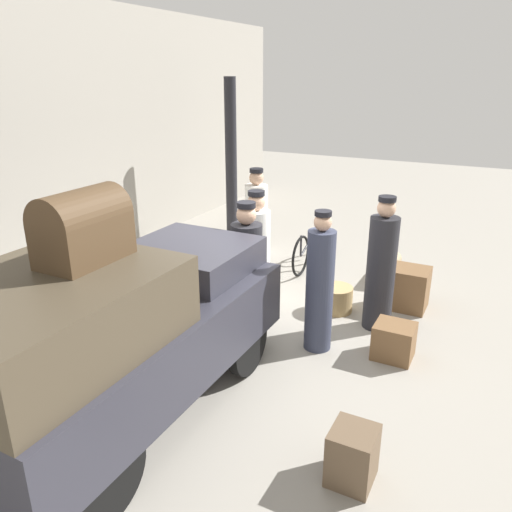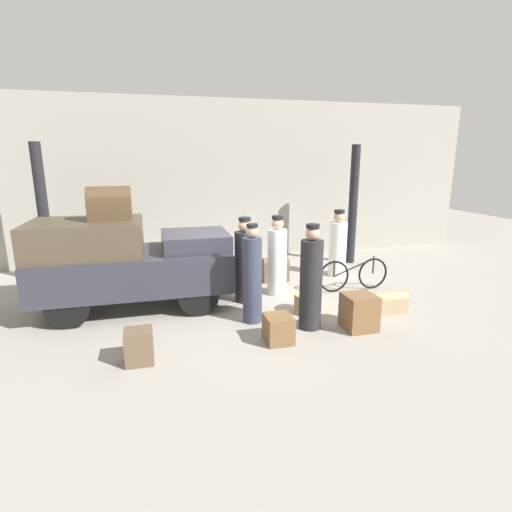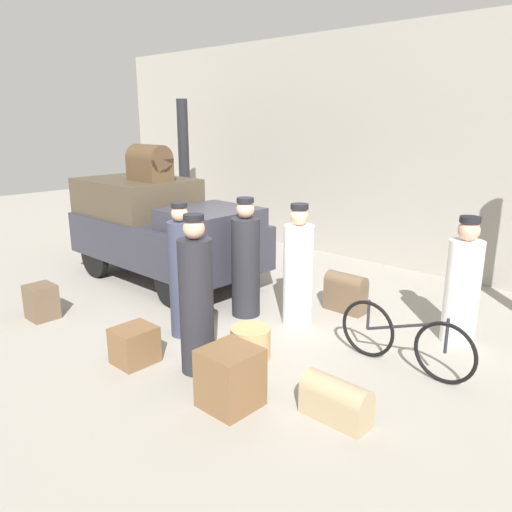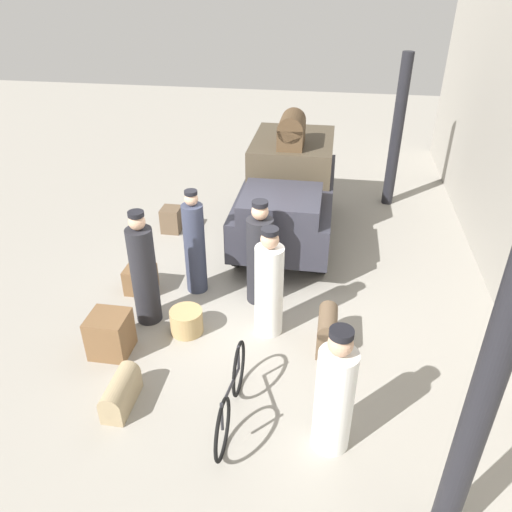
{
  "view_description": "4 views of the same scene",
  "coord_description": "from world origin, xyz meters",
  "px_view_note": "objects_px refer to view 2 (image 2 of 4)",
  "views": [
    {
      "loc": [
        -5.48,
        -2.73,
        3.29
      ],
      "look_at": [
        0.2,
        0.2,
        0.95
      ],
      "focal_mm": 35.0,
      "sensor_mm": 36.0,
      "label": 1
    },
    {
      "loc": [
        -1.81,
        -7.44,
        2.91
      ],
      "look_at": [
        0.2,
        0.2,
        0.95
      ],
      "focal_mm": 28.0,
      "sensor_mm": 36.0,
      "label": 2
    },
    {
      "loc": [
        4.81,
        -4.77,
        2.82
      ],
      "look_at": [
        0.2,
        0.2,
        0.95
      ],
      "focal_mm": 35.0,
      "sensor_mm": 36.0,
      "label": 3
    },
    {
      "loc": [
        6.58,
        1.22,
        4.82
      ],
      "look_at": [
        0.2,
        0.2,
        0.95
      ],
      "focal_mm": 35.0,
      "sensor_mm": 36.0,
      "label": 4
    }
  ],
  "objects_px": {
    "trunk_barrel_dark": "(275,269)",
    "trunk_large_brown": "(359,312)",
    "truck": "(127,260)",
    "porter_carrying_trunk": "(277,259)",
    "wicker_basket": "(307,303)",
    "trunk_on_truck_roof": "(109,204)",
    "conductor_in_dark_uniform": "(252,277)",
    "porter_lifting_near_truck": "(338,246)",
    "porter_with_bicycle": "(311,281)",
    "trunk_wicker_pale": "(139,346)",
    "suitcase_tan_flat": "(389,302)",
    "porter_standing_middle": "(245,264)",
    "suitcase_small_leather": "(278,329)",
    "bicycle": "(354,275)"
  },
  "relations": [
    {
      "from": "suitcase_tan_flat",
      "to": "trunk_on_truck_roof",
      "type": "distance_m",
      "value": 5.6
    },
    {
      "from": "porter_with_bicycle",
      "to": "trunk_barrel_dark",
      "type": "xyz_separation_m",
      "value": [
        0.22,
        2.73,
        -0.53
      ]
    },
    {
      "from": "trunk_barrel_dark",
      "to": "trunk_large_brown",
      "type": "xyz_separation_m",
      "value": [
        0.58,
        -2.99,
        -0.0
      ]
    },
    {
      "from": "wicker_basket",
      "to": "suitcase_tan_flat",
      "type": "height_order",
      "value": "suitcase_tan_flat"
    },
    {
      "from": "porter_standing_middle",
      "to": "porter_with_bicycle",
      "type": "bearing_deg",
      "value": -63.97
    },
    {
      "from": "porter_standing_middle",
      "to": "suitcase_tan_flat",
      "type": "bearing_deg",
      "value": -28.33
    },
    {
      "from": "trunk_large_brown",
      "to": "trunk_on_truck_roof",
      "type": "distance_m",
      "value": 4.94
    },
    {
      "from": "conductor_in_dark_uniform",
      "to": "porter_standing_middle",
      "type": "bearing_deg",
      "value": 83.71
    },
    {
      "from": "truck",
      "to": "trunk_barrel_dark",
      "type": "distance_m",
      "value": 3.5
    },
    {
      "from": "wicker_basket",
      "to": "porter_lifting_near_truck",
      "type": "height_order",
      "value": "porter_lifting_near_truck"
    },
    {
      "from": "trunk_barrel_dark",
      "to": "suitcase_tan_flat",
      "type": "height_order",
      "value": "trunk_barrel_dark"
    },
    {
      "from": "porter_carrying_trunk",
      "to": "trunk_barrel_dark",
      "type": "distance_m",
      "value": 1.02
    },
    {
      "from": "wicker_basket",
      "to": "trunk_wicker_pale",
      "type": "xyz_separation_m",
      "value": [
        -3.07,
        -1.18,
        0.07
      ]
    },
    {
      "from": "trunk_large_brown",
      "to": "trunk_wicker_pale",
      "type": "height_order",
      "value": "trunk_large_brown"
    },
    {
      "from": "conductor_in_dark_uniform",
      "to": "suitcase_tan_flat",
      "type": "bearing_deg",
      "value": -5.94
    },
    {
      "from": "porter_carrying_trunk",
      "to": "trunk_barrel_dark",
      "type": "xyz_separation_m",
      "value": [
        0.24,
        0.87,
        -0.47
      ]
    },
    {
      "from": "conductor_in_dark_uniform",
      "to": "porter_carrying_trunk",
      "type": "bearing_deg",
      "value": 56.33
    },
    {
      "from": "truck",
      "to": "conductor_in_dark_uniform",
      "type": "xyz_separation_m",
      "value": [
        2.18,
        -1.29,
        -0.14
      ]
    },
    {
      "from": "porter_carrying_trunk",
      "to": "trunk_wicker_pale",
      "type": "relative_size",
      "value": 3.41
    },
    {
      "from": "porter_standing_middle",
      "to": "suitcase_small_leather",
      "type": "distance_m",
      "value": 2.08
    },
    {
      "from": "truck",
      "to": "porter_standing_middle",
      "type": "bearing_deg",
      "value": -5.17
    },
    {
      "from": "truck",
      "to": "conductor_in_dark_uniform",
      "type": "relative_size",
      "value": 2.04
    },
    {
      "from": "porter_with_bicycle",
      "to": "suitcase_tan_flat",
      "type": "height_order",
      "value": "porter_with_bicycle"
    },
    {
      "from": "trunk_on_truck_roof",
      "to": "porter_carrying_trunk",
      "type": "bearing_deg",
      "value": 0.77
    },
    {
      "from": "trunk_wicker_pale",
      "to": "porter_lifting_near_truck",
      "type": "bearing_deg",
      "value": 35.29
    },
    {
      "from": "suitcase_tan_flat",
      "to": "suitcase_small_leather",
      "type": "bearing_deg",
      "value": -165.24
    },
    {
      "from": "truck",
      "to": "suitcase_small_leather",
      "type": "height_order",
      "value": "truck"
    },
    {
      "from": "porter_standing_middle",
      "to": "trunk_large_brown",
      "type": "height_order",
      "value": "porter_standing_middle"
    },
    {
      "from": "wicker_basket",
      "to": "trunk_on_truck_roof",
      "type": "relative_size",
      "value": 0.63
    },
    {
      "from": "porter_with_bicycle",
      "to": "suitcase_tan_flat",
      "type": "xyz_separation_m",
      "value": [
        1.73,
        0.25,
        -0.63
      ]
    },
    {
      "from": "bicycle",
      "to": "trunk_barrel_dark",
      "type": "relative_size",
      "value": 2.66
    },
    {
      "from": "truck",
      "to": "conductor_in_dark_uniform",
      "type": "distance_m",
      "value": 2.54
    },
    {
      "from": "trunk_large_brown",
      "to": "trunk_on_truck_roof",
      "type": "height_order",
      "value": "trunk_on_truck_roof"
    },
    {
      "from": "porter_with_bicycle",
      "to": "trunk_wicker_pale",
      "type": "bearing_deg",
      "value": -169.62
    },
    {
      "from": "conductor_in_dark_uniform",
      "to": "trunk_on_truck_roof",
      "type": "distance_m",
      "value": 3.0
    },
    {
      "from": "conductor_in_dark_uniform",
      "to": "suitcase_tan_flat",
      "type": "height_order",
      "value": "conductor_in_dark_uniform"
    },
    {
      "from": "truck",
      "to": "trunk_wicker_pale",
      "type": "bearing_deg",
      "value": -84.51
    },
    {
      "from": "porter_carrying_trunk",
      "to": "conductor_in_dark_uniform",
      "type": "xyz_separation_m",
      "value": [
        -0.89,
        -1.33,
        0.05
      ]
    },
    {
      "from": "porter_lifting_near_truck",
      "to": "conductor_in_dark_uniform",
      "type": "bearing_deg",
      "value": -140.38
    },
    {
      "from": "porter_standing_middle",
      "to": "porter_lifting_near_truck",
      "type": "distance_m",
      "value": 2.94
    },
    {
      "from": "porter_with_bicycle",
      "to": "trunk_large_brown",
      "type": "relative_size",
      "value": 2.97
    },
    {
      "from": "suitcase_small_leather",
      "to": "porter_standing_middle",
      "type": "bearing_deg",
      "value": 92.36
    },
    {
      "from": "suitcase_small_leather",
      "to": "porter_lifting_near_truck",
      "type": "bearing_deg",
      "value": 51.23
    },
    {
      "from": "truck",
      "to": "porter_with_bicycle",
      "type": "xyz_separation_m",
      "value": [
        3.08,
        -1.81,
        -0.13
      ]
    },
    {
      "from": "truck",
      "to": "trunk_large_brown",
      "type": "bearing_deg",
      "value": -28.12
    },
    {
      "from": "trunk_large_brown",
      "to": "porter_carrying_trunk",
      "type": "bearing_deg",
      "value": 111.12
    },
    {
      "from": "porter_standing_middle",
      "to": "porter_with_bicycle",
      "type": "relative_size",
      "value": 0.95
    },
    {
      "from": "truck",
      "to": "trunk_wicker_pale",
      "type": "relative_size",
      "value": 7.27
    },
    {
      "from": "trunk_large_brown",
      "to": "suitcase_small_leather",
      "type": "xyz_separation_m",
      "value": [
        -1.51,
        -0.12,
        -0.09
      ]
    },
    {
      "from": "suitcase_small_leather",
      "to": "trunk_on_truck_roof",
      "type": "height_order",
      "value": "trunk_on_truck_roof"
    }
  ]
}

